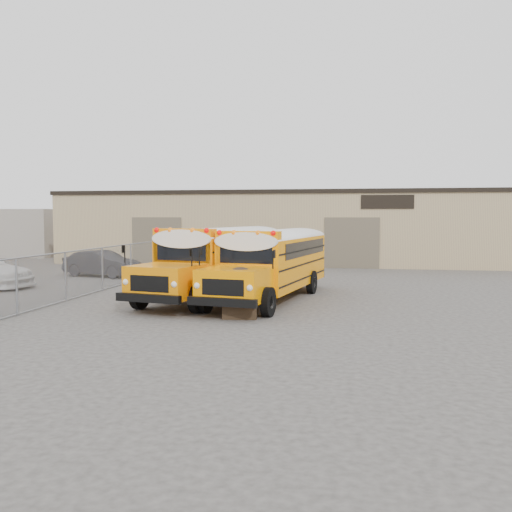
% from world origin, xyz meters
% --- Properties ---
extents(ground, '(120.00, 120.00, 0.00)m').
position_xyz_m(ground, '(0.00, 0.00, 0.00)').
color(ground, '#3C3A37').
rests_on(ground, ground).
extents(warehouse, '(30.20, 10.20, 4.67)m').
position_xyz_m(warehouse, '(-0.00, 19.99, 2.37)').
color(warehouse, '#977E5D').
rests_on(warehouse, ground).
extents(chainlink_fence, '(0.07, 18.07, 1.81)m').
position_xyz_m(chainlink_fence, '(-6.00, 3.00, 0.90)').
color(chainlink_fence, gray).
rests_on(chainlink_fence, ground).
extents(distant_building_left, '(8.00, 6.00, 3.60)m').
position_xyz_m(distant_building_left, '(-22.00, 22.00, 1.80)').
color(distant_building_left, gray).
rests_on(distant_building_left, ground).
extents(school_bus_left, '(4.05, 9.45, 2.69)m').
position_xyz_m(school_bus_left, '(0.22, 7.80, 1.56)').
color(school_bus_left, orange).
rests_on(school_bus_left, ground).
extents(school_bus_right, '(3.58, 9.18, 2.62)m').
position_xyz_m(school_bus_right, '(2.09, 7.34, 1.52)').
color(school_bus_right, '#FF8F00').
rests_on(school_bus_right, ground).
extents(tarp_bundle, '(1.12, 1.12, 1.53)m').
position_xyz_m(tarp_bundle, '(0.84, -2.06, 0.79)').
color(tarp_bundle, black).
rests_on(tarp_bundle, ground).
extents(car_dark, '(4.24, 2.29, 1.33)m').
position_xyz_m(car_dark, '(-8.48, 8.23, 0.66)').
color(car_dark, black).
rests_on(car_dark, ground).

